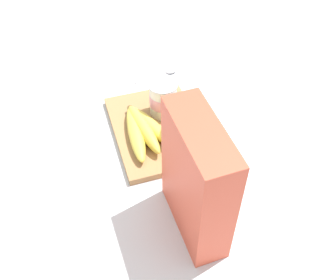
# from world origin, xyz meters

# --- Properties ---
(ground_plane) EXTENTS (2.40, 2.40, 0.00)m
(ground_plane) POSITION_xyz_m (0.00, 0.00, 0.00)
(ground_plane) COLOR silver
(cutting_board) EXTENTS (0.29, 0.21, 0.02)m
(cutting_board) POSITION_xyz_m (0.00, 0.00, 0.01)
(cutting_board) COLOR #A37A4C
(cutting_board) RESTS_ON ground_plane
(cereal_box) EXTENTS (0.20, 0.08, 0.28)m
(cereal_box) POSITION_xyz_m (0.27, -0.00, 0.14)
(cereal_box) COLOR #D85138
(cereal_box) RESTS_ON ground_plane
(yogurt_cup_front) EXTENTS (0.07, 0.07, 0.09)m
(yogurt_cup_front) POSITION_xyz_m (-0.05, 0.03, 0.06)
(yogurt_cup_front) COLOR white
(yogurt_cup_front) RESTS_ON cutting_board
(yogurt_cup_back) EXTENTS (0.07, 0.07, 0.09)m
(yogurt_cup_back) POSITION_xyz_m (0.05, 0.05, 0.06)
(yogurt_cup_back) COLOR white
(yogurt_cup_back) RESTS_ON cutting_board
(banana_bunch) EXTENTS (0.19, 0.12, 0.04)m
(banana_bunch) POSITION_xyz_m (0.01, -0.04, 0.03)
(banana_bunch) COLOR #E2CC49
(banana_bunch) RESTS_ON cutting_board
(spoon) EXTENTS (0.04, 0.13, 0.01)m
(spoon) POSITION_xyz_m (-0.22, 0.08, 0.01)
(spoon) COLOR silver
(spoon) RESTS_ON ground_plane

